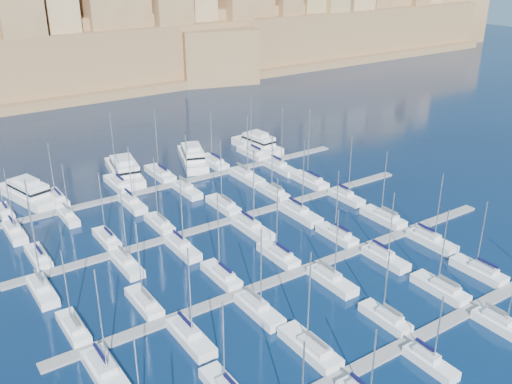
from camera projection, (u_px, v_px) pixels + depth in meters
ground at (263, 241)px, 100.84m from camera, size 600.00×600.00×0.00m
pontoon_near at (410, 341)px, 74.95m from camera, size 84.00×2.00×0.40m
pontoon_mid_near at (306, 269)px, 91.65m from camera, size 84.00×2.00×0.40m
pontoon_mid_far at (233, 219)px, 108.36m from camera, size 84.00×2.00×0.40m
pontoon_far at (180, 183)px, 125.06m from camera, size 84.00×2.00×0.40m
sailboat_2 at (310, 348)px, 72.89m from camera, size 3.00×10.01×14.67m
sailboat_3 at (386, 318)px, 78.77m from camera, size 2.45×8.18×11.26m
sailboat_4 at (441, 288)px, 85.50m from camera, size 2.80×9.33×13.84m
sailboat_5 at (479, 271)px, 90.18m from camera, size 2.77×9.22×12.83m
sailboat_9 at (430, 362)px, 70.40m from camera, size 2.21×7.36×10.86m
sailboat_10 at (502, 325)px, 77.21m from camera, size 2.53×8.44×12.22m
sailboat_12 at (74, 328)px, 76.69m from camera, size 2.47×8.22×12.64m
sailboat_13 at (144, 302)px, 82.16m from camera, size 2.57×8.56×13.47m
sailboat_14 at (221, 275)px, 88.93m from camera, size 2.62×8.74×14.74m
sailboat_15 at (278, 255)px, 94.73m from camera, size 2.68×8.93×14.66m
sailboat_16 at (337, 235)px, 101.30m from camera, size 2.62×8.74×13.09m
sailboat_17 at (383, 217)px, 107.86m from camera, size 2.90×9.67×14.12m
sailboat_18 at (106, 373)px, 68.49m from camera, size 3.10×10.33×15.83m
sailboat_19 at (190, 337)px, 74.90m from camera, size 2.81×9.36×14.66m
sailboat_20 at (259, 309)px, 80.55m from camera, size 2.79×9.30×14.05m
sailboat_21 at (332, 280)px, 87.67m from camera, size 2.75×9.16×13.18m
sailboat_22 at (385, 258)px, 93.88m from camera, size 2.64×8.81×12.95m
sailboat_23 at (431, 241)px, 99.34m from camera, size 2.82×9.41×13.80m
sailboat_24 at (38, 257)px, 94.17m from camera, size 2.58×8.59×14.72m
sailboat_25 at (107, 239)px, 100.10m from camera, size 2.48×8.26×13.28m
sailboat_26 at (160, 224)px, 105.43m from camera, size 2.54×8.48×13.83m
sailboat_27 at (223, 205)px, 113.01m from camera, size 2.81×9.36×14.32m
sailboat_28 at (273, 192)px, 118.90m from camera, size 2.59×8.64×13.29m
sailboat_29 at (309, 180)px, 124.81m from camera, size 3.08×10.28×16.97m
sailboat_30 at (42, 290)px, 84.98m from camera, size 2.70×8.99×15.58m
sailboat_31 at (127, 264)px, 92.03m from camera, size 2.61×8.70×14.52m
sailboat_32 at (182, 248)px, 97.01m from camera, size 2.73×9.09×14.13m
sailboat_33 at (252, 228)px, 103.77m from camera, size 3.06×10.19×16.23m
sailboat_34 at (300, 213)px, 109.45m from camera, size 3.09×10.29×15.96m
sailboat_35 at (346, 197)px, 116.69m from camera, size 2.56×8.52×14.25m
sailboat_36 at (5, 212)px, 110.22m from camera, size 2.31×7.71×12.46m
sailboat_37 at (57, 198)px, 116.06m from camera, size 2.79×9.30×12.72m
sailboat_38 at (118, 184)px, 123.12m from camera, size 2.97×9.90×16.67m
sailboat_39 at (160, 174)px, 128.57m from camera, size 3.15×10.51×15.76m
sailboat_40 at (213, 162)px, 135.48m from camera, size 3.00×9.99×13.67m
sailboat_41 at (253, 153)px, 141.33m from camera, size 3.03×10.08×15.86m
sailboat_42 at (15, 232)px, 102.36m from camera, size 2.64×8.79×13.41m
sailboat_43 at (69, 217)px, 108.05m from camera, size 2.20×7.32×11.92m
sailboat_44 at (132, 203)px, 113.79m from camera, size 2.73×9.11×13.13m
sailboat_45 at (187, 190)px, 120.12m from camera, size 2.74×9.12×13.32m
sailboat_46 at (246, 176)px, 127.09m from camera, size 3.16×10.52×15.26m
sailboat_47 at (280, 167)px, 132.33m from camera, size 2.93×9.76×15.43m
motor_yacht_a at (28, 192)px, 116.40m from camera, size 9.18×17.46×5.25m
motor_yacht_b at (125, 170)px, 127.96m from camera, size 8.75×19.15×5.25m
motor_yacht_c at (193, 157)px, 136.13m from camera, size 10.44×17.63×5.25m
motor_yacht_d at (258, 144)px, 145.11m from camera, size 6.12×15.91×5.25m
fortified_city at (26, 43)px, 212.79m from camera, size 460.00×108.95×59.52m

